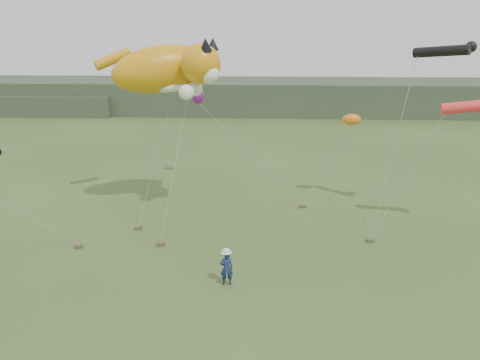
% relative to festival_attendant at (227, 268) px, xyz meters
% --- Properties ---
extents(ground, '(120.00, 120.00, 0.00)m').
position_rel_festival_attendant_xyz_m(ground, '(-0.05, 0.42, -0.73)').
color(ground, '#385123').
rests_on(ground, ground).
extents(headland, '(90.00, 13.00, 4.00)m').
position_rel_festival_attendant_xyz_m(headland, '(-3.16, 45.11, 1.19)').
color(headland, '#2D3D28').
rests_on(headland, ground).
extents(festival_attendant, '(0.59, 0.44, 1.47)m').
position_rel_festival_attendant_xyz_m(festival_attendant, '(0.00, 0.00, 0.00)').
color(festival_attendant, navy).
rests_on(festival_attendant, ground).
extents(sandbag_anchors, '(14.44, 6.39, 0.17)m').
position_rel_festival_attendant_xyz_m(sandbag_anchors, '(-1.10, 5.09, -0.65)').
color(sandbag_anchors, brown).
rests_on(sandbag_anchors, ground).
extents(cat_kite, '(7.29, 4.64, 3.27)m').
position_rel_festival_attendant_xyz_m(cat_kite, '(-3.63, 8.26, 7.32)').
color(cat_kite, orange).
rests_on(cat_kite, ground).
extents(fish_kite, '(2.47, 1.60, 1.22)m').
position_rel_festival_attendant_xyz_m(fish_kite, '(-3.15, 9.18, 7.07)').
color(fish_kite, '#DCED08').
rests_on(fish_kite, ground).
extents(tube_kites, '(4.08, 3.70, 3.45)m').
position_rel_festival_attendant_xyz_m(tube_kites, '(11.16, 6.87, 6.94)').
color(tube_kites, black).
rests_on(tube_kites, ground).
extents(misc_kites, '(10.56, 4.05, 1.70)m').
position_rel_festival_attendant_xyz_m(misc_kites, '(1.70, 12.41, 4.71)').
color(misc_kites, orange).
rests_on(misc_kites, ground).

